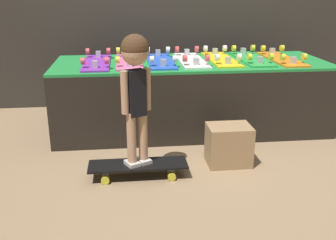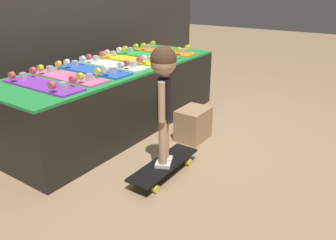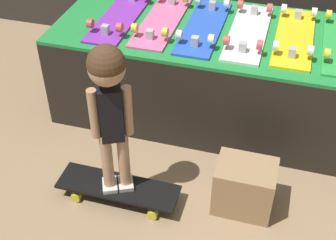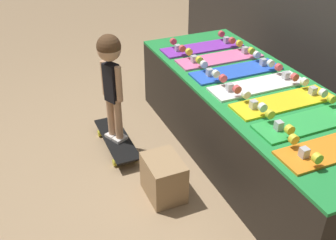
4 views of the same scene
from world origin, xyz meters
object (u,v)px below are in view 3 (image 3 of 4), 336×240
(skateboard_pink_on_rack, at_px, (162,20))
(skateboard_on_floor, at_px, (118,188))
(skateboard_purple_on_rack, at_px, (120,16))
(skateboard_blue_on_rack, at_px, (204,26))
(storage_box, at_px, (244,187))
(child, at_px, (109,96))
(skateboard_white_on_rack, at_px, (248,31))
(skateboard_yellow_on_rack, at_px, (295,36))

(skateboard_pink_on_rack, bearing_deg, skateboard_on_floor, -88.45)
(skateboard_purple_on_rack, height_order, skateboard_pink_on_rack, same)
(skateboard_blue_on_rack, relative_size, storage_box, 2.34)
(skateboard_purple_on_rack, xyz_separation_m, skateboard_on_floor, (0.28, -0.86, -0.52))
(skateboard_blue_on_rack, xyz_separation_m, storage_box, (0.40, -0.75, -0.46))
(skateboard_on_floor, bearing_deg, child, -153.43)
(child, relative_size, storage_box, 2.80)
(skateboard_white_on_rack, relative_size, skateboard_on_floor, 1.08)
(skateboard_blue_on_rack, distance_m, skateboard_on_floor, 1.04)
(skateboard_purple_on_rack, bearing_deg, skateboard_on_floor, -72.04)
(child, bearing_deg, skateboard_yellow_on_rack, 25.58)
(skateboard_pink_on_rack, distance_m, skateboard_blue_on_rack, 0.26)
(skateboard_pink_on_rack, distance_m, skateboard_yellow_on_rack, 0.77)
(child, bearing_deg, skateboard_purple_on_rack, 83.09)
(skateboard_yellow_on_rack, relative_size, storage_box, 2.34)
(skateboard_pink_on_rack, bearing_deg, skateboard_yellow_on_rack, 1.37)
(storage_box, bearing_deg, skateboard_on_floor, -168.43)
(skateboard_purple_on_rack, xyz_separation_m, skateboard_pink_on_rack, (0.26, 0.02, 0.00))
(skateboard_purple_on_rack, distance_m, skateboard_on_floor, 1.05)
(skateboard_blue_on_rack, height_order, skateboard_on_floor, skateboard_blue_on_rack)
(skateboard_white_on_rack, bearing_deg, skateboard_yellow_on_rack, 3.28)
(skateboard_pink_on_rack, distance_m, storage_box, 1.09)
(skateboard_pink_on_rack, bearing_deg, child, -88.45)
(skateboard_purple_on_rack, xyz_separation_m, child, (0.28, -0.86, 0.07))
(skateboard_purple_on_rack, bearing_deg, skateboard_white_on_rack, 1.67)
(skateboard_pink_on_rack, height_order, child, child)
(skateboard_white_on_rack, xyz_separation_m, skateboard_yellow_on_rack, (0.26, 0.01, 0.00))
(skateboard_white_on_rack, relative_size, child, 0.84)
(skateboard_pink_on_rack, relative_size, storage_box, 2.34)
(skateboard_white_on_rack, bearing_deg, storage_box, -79.48)
(skateboard_pink_on_rack, relative_size, skateboard_on_floor, 1.08)
(skateboard_blue_on_rack, bearing_deg, skateboard_white_on_rack, 2.13)
(skateboard_yellow_on_rack, xyz_separation_m, child, (-0.74, -0.90, 0.07))
(skateboard_blue_on_rack, bearing_deg, skateboard_purple_on_rack, -178.56)
(skateboard_purple_on_rack, xyz_separation_m, skateboard_white_on_rack, (0.77, 0.02, 0.00))
(skateboard_purple_on_rack, bearing_deg, storage_box, -38.97)
(skateboard_yellow_on_rack, height_order, child, child)
(skateboard_pink_on_rack, height_order, skateboard_on_floor, skateboard_pink_on_rack)
(skateboard_pink_on_rack, bearing_deg, skateboard_white_on_rack, 0.42)
(skateboard_purple_on_rack, distance_m, skateboard_pink_on_rack, 0.26)
(skateboard_on_floor, xyz_separation_m, child, (-0.00, -0.00, 0.59))
(skateboard_purple_on_rack, bearing_deg, skateboard_yellow_on_rack, 2.07)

